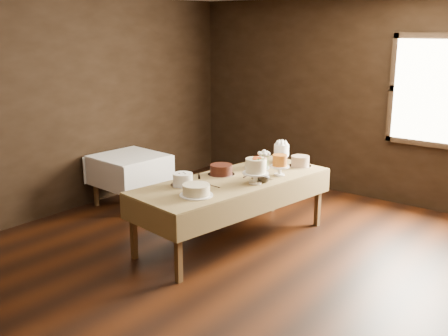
# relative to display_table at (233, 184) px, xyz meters

# --- Properties ---
(floor) EXTENTS (5.00, 6.00, 0.01)m
(floor) POSITION_rel_display_table_xyz_m (0.10, -0.49, -0.68)
(floor) COLOR black
(floor) RESTS_ON ground
(wall_back) EXTENTS (5.00, 0.02, 2.80)m
(wall_back) POSITION_rel_display_table_xyz_m (0.10, 2.51, 0.72)
(wall_back) COLOR black
(wall_back) RESTS_ON ground
(wall_left) EXTENTS (0.02, 6.00, 2.80)m
(wall_left) POSITION_rel_display_table_xyz_m (-2.40, -0.49, 0.72)
(wall_left) COLOR black
(wall_left) RESTS_ON ground
(window) EXTENTS (1.10, 0.05, 1.30)m
(window) POSITION_rel_display_table_xyz_m (1.40, 2.45, 0.92)
(window) COLOR #FFEABF
(window) RESTS_ON wall_back
(display_table) EXTENTS (1.26, 2.49, 0.74)m
(display_table) POSITION_rel_display_table_xyz_m (0.00, 0.00, 0.00)
(display_table) COLOR #4A2F14
(display_table) RESTS_ON ground
(side_table) EXTENTS (0.90, 0.90, 0.71)m
(side_table) POSITION_rel_display_table_xyz_m (-1.89, 0.14, -0.05)
(side_table) COLOR #4A2F14
(side_table) RESTS_ON ground
(cake_meringue) EXTENTS (0.24, 0.24, 0.24)m
(cake_meringue) POSITION_rel_display_table_xyz_m (0.00, 1.01, 0.16)
(cake_meringue) COLOR silver
(cake_meringue) RESTS_ON display_table
(cake_speckled) EXTENTS (0.28, 0.28, 0.13)m
(cake_speckled) POSITION_rel_display_table_xyz_m (0.30, 0.97, 0.12)
(cake_speckled) COLOR silver
(cake_speckled) RESTS_ON display_table
(cake_lattice) EXTENTS (0.33, 0.33, 0.11)m
(cake_lattice) POSITION_rel_display_table_xyz_m (-0.07, 0.58, 0.11)
(cake_lattice) COLOR white
(cake_lattice) RESTS_ON display_table
(cake_caramel) EXTENTS (0.22, 0.22, 0.26)m
(cake_caramel) POSITION_rel_display_table_xyz_m (0.32, 0.47, 0.16)
(cake_caramel) COLOR white
(cake_caramel) RESTS_ON display_table
(cake_chocolate) EXTENTS (0.32, 0.32, 0.12)m
(cake_chocolate) POSITION_rel_display_table_xyz_m (-0.22, 0.07, 0.11)
(cake_chocolate) COLOR silver
(cake_chocolate) RESTS_ON display_table
(cake_flowers) EXTENTS (0.30, 0.30, 0.29)m
(cake_flowers) POSITION_rel_display_table_xyz_m (0.28, 0.03, 0.18)
(cake_flowers) COLOR white
(cake_flowers) RESTS_ON display_table
(cake_swirl) EXTENTS (0.27, 0.27, 0.14)m
(cake_swirl) POSITION_rel_display_table_xyz_m (-0.28, -0.52, 0.12)
(cake_swirl) COLOR silver
(cake_swirl) RESTS_ON display_table
(cake_cream) EXTENTS (0.34, 0.34, 0.12)m
(cake_cream) POSITION_rel_display_table_xyz_m (0.06, -0.70, 0.11)
(cake_cream) COLOR white
(cake_cream) RESTS_ON display_table
(cake_server_a) EXTENTS (0.24, 0.05, 0.01)m
(cake_server_a) POSITION_rel_display_table_xyz_m (0.01, -0.34, 0.06)
(cake_server_a) COLOR silver
(cake_server_a) RESTS_ON display_table
(cake_server_c) EXTENTS (0.06, 0.24, 0.01)m
(cake_server_c) POSITION_rel_display_table_xyz_m (0.03, 0.29, 0.06)
(cake_server_c) COLOR silver
(cake_server_c) RESTS_ON display_table
(cake_server_d) EXTENTS (0.23, 0.13, 0.01)m
(cake_server_d) POSITION_rel_display_table_xyz_m (0.29, 0.24, 0.06)
(cake_server_d) COLOR silver
(cake_server_d) RESTS_ON display_table
(cake_server_e) EXTENTS (0.18, 0.19, 0.01)m
(cake_server_e) POSITION_rel_display_table_xyz_m (-0.35, -0.18, 0.06)
(cake_server_e) COLOR silver
(cake_server_e) RESTS_ON display_table
(flower_vase) EXTENTS (0.18, 0.18, 0.15)m
(flower_vase) POSITION_rel_display_table_xyz_m (0.33, 0.13, 0.13)
(flower_vase) COLOR #2D2823
(flower_vase) RESTS_ON display_table
(flower_bouquet) EXTENTS (0.14, 0.14, 0.20)m
(flower_bouquet) POSITION_rel_display_table_xyz_m (0.33, 0.13, 0.32)
(flower_bouquet) COLOR white
(flower_bouquet) RESTS_ON flower_vase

